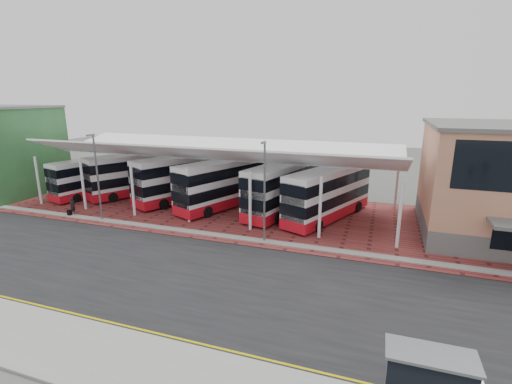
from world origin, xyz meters
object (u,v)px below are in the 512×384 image
(bus_2, at_px, (186,178))
(pedestrian, at_px, (73,206))
(bus_shelter, at_px, (438,383))
(bus_3, at_px, (226,184))
(bus_4, at_px, (285,187))
(bus_1, at_px, (138,174))
(bus_5, at_px, (328,194))
(bus_0, at_px, (96,176))

(bus_2, bearing_deg, pedestrian, -106.71)
(bus_2, height_order, bus_shelter, bus_2)
(bus_3, bearing_deg, bus_4, 25.97)
(bus_1, height_order, bus_4, bus_4)
(bus_5, distance_m, pedestrian, 24.66)
(bus_0, relative_size, bus_2, 0.88)
(bus_2, bearing_deg, bus_4, 22.46)
(bus_1, bearing_deg, bus_shelter, -10.28)
(bus_0, relative_size, bus_shelter, 3.39)
(bus_0, height_order, bus_1, bus_1)
(bus_0, distance_m, pedestrian, 8.05)
(bus_5, bearing_deg, pedestrian, -140.93)
(bus_shelter, bearing_deg, bus_5, 107.51)
(bus_0, xyz_separation_m, bus_1, (4.62, 1.70, 0.26))
(bus_1, xyz_separation_m, bus_3, (11.72, -1.17, 0.05))
(bus_4, distance_m, bus_shelter, 25.28)
(bus_0, height_order, bus_2, bus_2)
(bus_4, relative_size, bus_5, 1.04)
(bus_1, bearing_deg, pedestrian, -69.38)
(bus_0, bearing_deg, bus_5, 14.54)
(pedestrian, bearing_deg, bus_5, -77.58)
(bus_0, bearing_deg, bus_2, 21.62)
(bus_shelter, bearing_deg, pedestrian, 154.22)
(bus_3, relative_size, bus_4, 0.98)
(bus_4, distance_m, bus_5, 4.50)
(bus_3, xyz_separation_m, bus_4, (6.22, 0.40, 0.01))
(bus_4, height_order, bus_shelter, bus_4)
(bus_4, distance_m, pedestrian, 20.80)
(bus_2, bearing_deg, bus_shelter, -20.13)
(bus_0, bearing_deg, bus_4, 16.68)
(bus_2, distance_m, bus_5, 15.95)
(bus_4, xyz_separation_m, bus_5, (4.42, -0.83, -0.07))
(pedestrian, bearing_deg, bus_3, -63.90)
(bus_0, distance_m, bus_4, 22.58)
(bus_3, relative_size, pedestrian, 6.79)
(bus_1, relative_size, bus_4, 0.94)
(bus_1, relative_size, bus_5, 0.98)
(bus_1, distance_m, bus_4, 17.96)
(bus_0, distance_m, bus_3, 16.35)
(bus_1, height_order, bus_3, bus_3)
(bus_4, bearing_deg, bus_5, 3.46)
(bus_2, xyz_separation_m, bus_3, (5.25, -0.89, -0.03))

